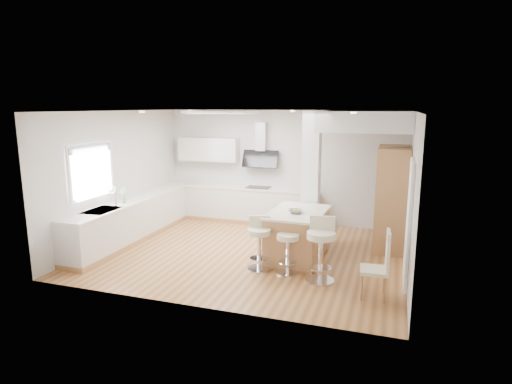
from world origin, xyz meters
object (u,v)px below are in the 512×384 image
at_px(bar_stool_a, 259,240).
at_px(dining_chair, 381,262).
at_px(peninsula, 297,234).
at_px(bar_stool_c, 321,246).
at_px(bar_stool_b, 288,245).

distance_m(bar_stool_a, dining_chair, 2.18).
distance_m(peninsula, dining_chair, 2.08).
bearing_deg(dining_chair, bar_stool_c, 156.18).
bearing_deg(bar_stool_b, bar_stool_a, -167.86).
bearing_deg(dining_chair, bar_stool_a, 161.75).
xyz_separation_m(bar_stool_a, bar_stool_b, (0.54, -0.01, -0.03)).
bearing_deg(bar_stool_c, peninsula, 118.74).
distance_m(bar_stool_b, bar_stool_c, 0.63).
relative_size(peninsula, bar_stool_b, 1.73).
bearing_deg(bar_stool_c, bar_stool_a, 167.18).
bearing_deg(bar_stool_c, dining_chair, -23.43).
distance_m(bar_stool_a, bar_stool_b, 0.54).
height_order(bar_stool_b, bar_stool_c, bar_stool_c).
bearing_deg(peninsula, bar_stool_b, -86.20).
height_order(bar_stool_c, dining_chair, bar_stool_c).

